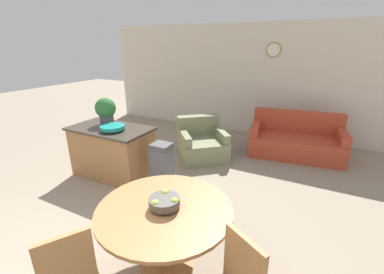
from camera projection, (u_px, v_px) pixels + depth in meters
The scene contains 10 objects.
wall_back at pixel (247, 80), 6.44m from camera, with size 8.00×0.09×2.70m.
dining_table at pixel (165, 222), 2.49m from camera, with size 1.30×1.30×0.74m.
dining_chair_near_left at pixel (69, 274), 2.00m from camera, with size 0.58×0.58×0.95m.
fruit_bowl at pixel (164, 201), 2.41m from camera, with size 0.30×0.30×0.13m.
kitchen_island at pixel (113, 151), 4.46m from camera, with size 1.39×0.79×0.88m.
teal_bowl at pixel (112, 127), 4.15m from camera, with size 0.39×0.39×0.08m.
potted_plant at pixel (106, 110), 4.44m from camera, with size 0.35×0.35×0.46m.
trash_bin at pixel (162, 167), 4.05m from camera, with size 0.31×0.28×0.77m.
couch at pixel (295, 141), 5.37m from camera, with size 1.92×1.15×0.87m.
armchair at pixel (202, 144), 5.26m from camera, with size 1.27×1.27×0.79m.
Camera 1 is at (1.76, -0.79, 2.20)m, focal length 24.00 mm.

